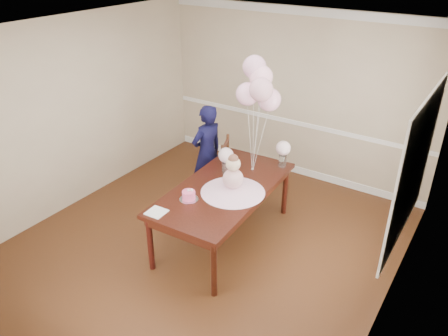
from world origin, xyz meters
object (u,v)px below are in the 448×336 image
dining_chair_seat (239,179)px  woman (207,153)px  dining_table_top (224,189)px  birthday_cake (189,195)px

dining_chair_seat → woman: size_ratio=0.31×
dining_table_top → dining_chair_seat: dining_table_top is taller
dining_table_top → birthday_cake: (-0.19, -0.48, 0.09)m
dining_table_top → woman: 1.12m
dining_table_top → birthday_cake: 0.53m
birthday_cake → woman: 1.41m
dining_table_top → birthday_cake: birthday_cake is taller
birthday_cake → woman: bearing=116.4°
birthday_cake → dining_chair_seat: bearing=92.1°
birthday_cake → dining_chair_seat: 1.30m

